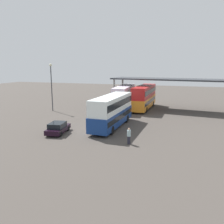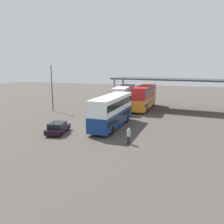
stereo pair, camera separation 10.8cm
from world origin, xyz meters
name	(u,v)px [view 2 (the right image)]	position (x,y,z in m)	size (l,w,h in m)	color
ground_plane	(95,131)	(0.00, 0.00, 0.00)	(140.00, 140.00, 0.00)	#48423C
double_decker_main	(112,110)	(1.37, 2.45, 2.27)	(2.65, 10.60, 4.13)	navy
parked_hatchback	(58,128)	(-3.78, -2.54, 0.67)	(2.36, 4.17, 1.35)	black
double_decker_near_canopy	(124,96)	(-0.77, 15.79, 2.33)	(3.38, 11.74, 4.25)	navy
double_decker_mid_row	(144,96)	(2.79, 16.85, 2.35)	(2.56, 11.33, 4.29)	orange
depot_canopy	(176,81)	(8.23, 17.66, 5.30)	(23.88, 7.89, 5.65)	#33353A
lamppost_tall	(52,82)	(-12.28, 9.58, 5.17)	(0.44, 0.44, 8.28)	#33353A
pedestrian_waiting	(129,136)	(5.25, -3.54, 0.85)	(0.38, 0.38, 1.71)	#262633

